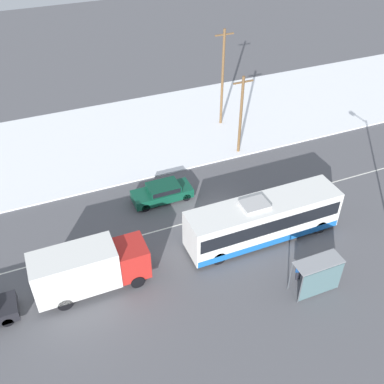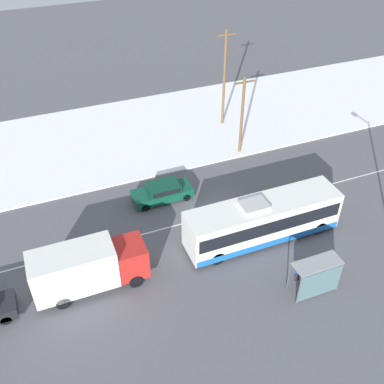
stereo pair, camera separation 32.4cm
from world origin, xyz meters
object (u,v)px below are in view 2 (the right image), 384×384
at_px(pedestrian_at_stop, 299,269).
at_px(utility_pole_roadside, 242,115).
at_px(city_bus, 263,220).
at_px(bus_shelter, 318,275).
at_px(utility_pole_snowlot, 224,78).
at_px(sedan_car, 163,191).
at_px(box_truck, 87,267).

xyz_separation_m(pedestrian_at_stop, utility_pole_roadside, (3.27, 14.69, 2.78)).
bearing_deg(utility_pole_roadside, pedestrian_at_stop, -102.56).
height_order(city_bus, bus_shelter, city_bus).
bearing_deg(bus_shelter, pedestrian_at_stop, 107.99).
bearing_deg(utility_pole_snowlot, bus_shelter, -99.61).
xyz_separation_m(sedan_car, pedestrian_at_stop, (5.24, -10.87, 0.23)).
distance_m(box_truck, bus_shelter, 13.86).
bearing_deg(box_truck, city_bus, -0.18).
xyz_separation_m(box_truck, utility_pole_snowlot, (16.26, 15.59, 3.07)).
xyz_separation_m(city_bus, pedestrian_at_stop, (0.25, -4.30, -0.61)).
height_order(sedan_car, utility_pole_roadside, utility_pole_roadside).
bearing_deg(city_bus, bus_shelter, -83.20).
xyz_separation_m(box_truck, utility_pole_roadside, (15.52, 10.35, 2.01)).
distance_m(box_truck, utility_pole_roadside, 18.76).
relative_size(pedestrian_at_stop, utility_pole_snowlot, 0.18).
distance_m(box_truck, utility_pole_snowlot, 22.74).
bearing_deg(sedan_car, city_bus, 127.21).
bearing_deg(pedestrian_at_stop, utility_pole_roadside, 77.44).
bearing_deg(utility_pole_roadside, sedan_car, -155.85).
bearing_deg(city_bus, box_truck, 179.82).
xyz_separation_m(box_truck, sedan_car, (7.01, 6.54, -0.99)).
xyz_separation_m(box_truck, pedestrian_at_stop, (12.25, -4.34, -0.76)).
xyz_separation_m(city_bus, utility_pole_roadside, (3.52, 10.39, 2.16)).
height_order(box_truck, utility_pole_snowlot, utility_pole_snowlot).
relative_size(city_bus, utility_pole_snowlot, 1.17).
height_order(bus_shelter, utility_pole_snowlot, utility_pole_snowlot).
height_order(box_truck, utility_pole_roadside, utility_pole_roadside).
height_order(pedestrian_at_stop, utility_pole_snowlot, utility_pole_snowlot).
height_order(bus_shelter, utility_pole_roadside, utility_pole_roadside).
bearing_deg(pedestrian_at_stop, box_truck, 160.50).
bearing_deg(utility_pole_snowlot, utility_pole_roadside, -98.04).
height_order(box_truck, pedestrian_at_stop, box_truck).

